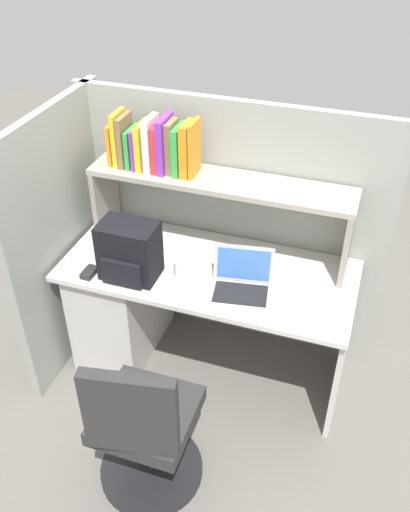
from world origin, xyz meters
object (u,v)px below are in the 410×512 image
laptop (242,283)px  paper_cup (181,269)px  backpack (129,252)px  computer_mouse (89,272)px  office_chair (145,432)px

laptop → paper_cup: laptop is taller
backpack → laptop: bearing=6.0°
computer_mouse → paper_cup: bearing=19.2°
backpack → paper_cup: size_ratio=3.15×
backpack → office_chair: backpack is taller
backpack → office_chair: bearing=-62.5°
laptop → computer_mouse: (-0.81, -0.13, -0.03)m
laptop → office_chair: laptop is taller
laptop → paper_cup: 0.34m
office_chair → paper_cup: bearing=-93.0°
office_chair → backpack: bearing=-72.6°
laptop → paper_cup: size_ratio=3.46×
backpack → paper_cup: (0.26, 0.07, -0.10)m
backpack → computer_mouse: bearing=-161.2°
paper_cup → office_chair: office_chair is taller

